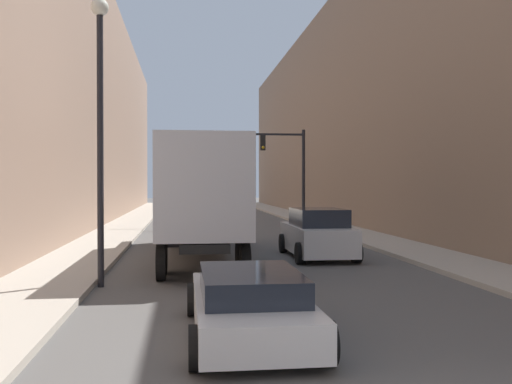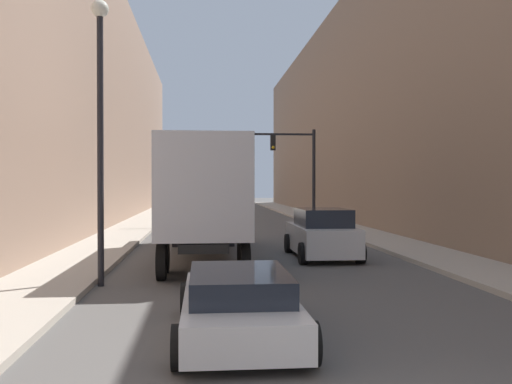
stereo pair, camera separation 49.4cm
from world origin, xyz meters
name	(u,v)px [view 2 (the right image)]	position (x,y,z in m)	size (l,w,h in m)	color
sidewalk_right	(333,224)	(5.99, 30.00, 0.07)	(2.49, 80.00, 0.15)	#B2A899
sidewalk_left	(136,226)	(-5.99, 30.00, 0.07)	(2.49, 80.00, 0.15)	#B2A899
building_right	(401,104)	(10.24, 30.00, 7.57)	(6.00, 80.00, 15.14)	#846B56
building_left	(63,97)	(-10.24, 30.00, 7.69)	(6.00, 80.00, 15.37)	#997A66
semi_truck	(203,195)	(-2.01, 15.40, 2.21)	(2.55, 11.46, 3.91)	silver
sedan_car	(238,303)	(-1.43, 5.07, 0.57)	(2.06, 4.62, 1.14)	silver
suv_car	(322,234)	(2.11, 15.07, 0.82)	(2.12, 4.44, 1.72)	silver
traffic_signal_gantry	(282,158)	(2.69, 29.15, 4.11)	(7.50, 0.35, 5.84)	black
street_lamp	(100,104)	(-4.59, 10.15, 4.58)	(0.44, 0.44, 7.20)	black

